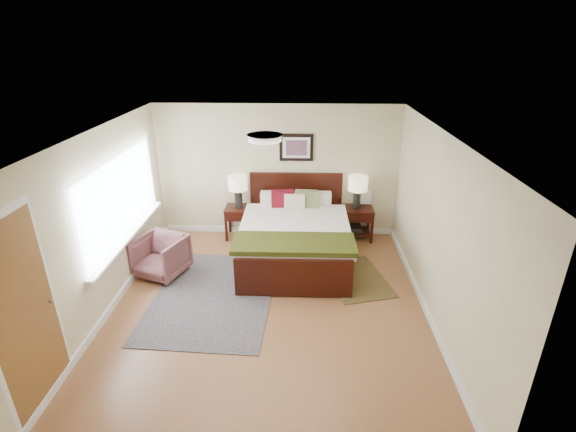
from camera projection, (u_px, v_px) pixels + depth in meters
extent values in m
plane|color=brown|center=(269.00, 306.00, 6.03)|extent=(5.00, 5.00, 0.00)
cube|color=beige|center=(278.00, 172.00, 7.82)|extent=(4.50, 0.04, 2.50)
cube|color=beige|center=(241.00, 365.00, 3.24)|extent=(4.50, 0.04, 2.50)
cube|color=beige|center=(100.00, 226.00, 5.60)|extent=(0.04, 5.00, 2.50)
cube|color=beige|center=(438.00, 231.00, 5.46)|extent=(0.04, 5.00, 2.50)
cube|color=white|center=(265.00, 135.00, 5.03)|extent=(4.50, 5.00, 0.02)
cube|color=silver|center=(121.00, 197.00, 6.18)|extent=(0.02, 2.72, 1.32)
cube|color=silver|center=(122.00, 197.00, 6.18)|extent=(0.01, 2.60, 1.20)
cube|color=silver|center=(130.00, 235.00, 6.43)|extent=(0.10, 2.72, 0.04)
cube|color=silver|center=(24.00, 316.00, 4.06)|extent=(0.01, 1.00, 2.18)
cube|color=brown|center=(26.00, 320.00, 4.07)|extent=(0.01, 0.90, 2.10)
cylinder|color=#999999|center=(51.00, 301.00, 4.44)|extent=(0.04, 0.04, 0.04)
cylinder|color=white|center=(265.00, 138.00, 5.05)|extent=(0.40, 0.40, 0.07)
cylinder|color=beige|center=(265.00, 135.00, 5.03)|extent=(0.44, 0.44, 0.01)
cube|color=black|center=(296.00, 203.00, 8.02)|extent=(1.74, 0.06, 1.22)
cube|color=black|center=(293.00, 278.00, 6.12)|extent=(1.74, 0.06, 0.61)
cube|color=black|center=(246.00, 242.00, 7.15)|extent=(0.06, 2.18, 0.20)
cube|color=black|center=(343.00, 243.00, 7.10)|extent=(0.06, 2.18, 0.20)
cube|color=silver|center=(295.00, 235.00, 7.06)|extent=(1.64, 2.16, 0.24)
cube|color=silver|center=(295.00, 229.00, 6.91)|extent=(1.82, 1.93, 0.11)
cube|color=#333610|center=(294.00, 244.00, 6.30)|extent=(1.86, 0.70, 0.08)
cube|color=silver|center=(275.00, 199.00, 7.74)|extent=(0.54, 0.18, 0.28)
cube|color=silver|center=(316.00, 200.00, 7.72)|extent=(0.54, 0.18, 0.28)
cube|color=#590A15|center=(283.00, 199.00, 7.61)|extent=(0.42, 0.17, 0.35)
cube|color=olive|center=(306.00, 200.00, 7.60)|extent=(0.42, 0.16, 0.35)
cube|color=beige|center=(294.00, 202.00, 7.54)|extent=(0.37, 0.13, 0.30)
cube|color=black|center=(296.00, 148.00, 7.60)|extent=(0.62, 0.03, 0.50)
cube|color=silver|center=(296.00, 148.00, 7.58)|extent=(0.50, 0.01, 0.38)
cube|color=#A52D23|center=(296.00, 148.00, 7.57)|extent=(0.38, 0.01, 0.28)
cube|color=black|center=(239.00, 208.00, 7.90)|extent=(0.51, 0.46, 0.05)
cube|color=black|center=(226.00, 227.00, 7.84)|extent=(0.05, 0.05, 0.57)
cube|color=black|center=(250.00, 228.00, 7.83)|extent=(0.05, 0.05, 0.57)
cube|color=black|center=(230.00, 219.00, 8.21)|extent=(0.05, 0.05, 0.57)
cube|color=black|center=(253.00, 219.00, 8.19)|extent=(0.05, 0.05, 0.57)
cube|color=black|center=(238.00, 218.00, 7.74)|extent=(0.45, 0.03, 0.14)
cube|color=black|center=(356.00, 209.00, 7.82)|extent=(0.63, 0.47, 0.05)
cube|color=black|center=(341.00, 229.00, 7.76)|extent=(0.05, 0.05, 0.58)
cube|color=black|center=(372.00, 229.00, 7.75)|extent=(0.05, 0.05, 0.58)
cube|color=black|center=(339.00, 220.00, 8.14)|extent=(0.05, 0.05, 0.58)
cube|color=black|center=(369.00, 220.00, 8.13)|extent=(0.05, 0.05, 0.58)
cube|color=black|center=(357.00, 219.00, 7.66)|extent=(0.57, 0.03, 0.14)
cube|color=black|center=(355.00, 231.00, 8.01)|extent=(0.57, 0.41, 0.03)
cube|color=black|center=(355.00, 230.00, 7.99)|extent=(0.23, 0.30, 0.03)
cube|color=black|center=(355.00, 228.00, 7.98)|extent=(0.23, 0.30, 0.03)
cube|color=black|center=(355.00, 227.00, 7.97)|extent=(0.23, 0.30, 0.03)
cylinder|color=black|center=(239.00, 199.00, 7.82)|extent=(0.14, 0.14, 0.32)
cylinder|color=black|center=(238.00, 190.00, 7.75)|extent=(0.02, 0.02, 0.06)
cylinder|color=beige|center=(238.00, 183.00, 7.69)|extent=(0.36, 0.36, 0.26)
cylinder|color=black|center=(357.00, 200.00, 7.75)|extent=(0.14, 0.14, 0.32)
cylinder|color=black|center=(357.00, 191.00, 7.67)|extent=(0.02, 0.02, 0.06)
cylinder|color=beige|center=(358.00, 183.00, 7.62)|extent=(0.36, 0.36, 0.26)
imported|color=brown|center=(161.00, 256.00, 6.71)|extent=(0.92, 0.93, 0.66)
cube|color=#0D2042|center=(214.00, 295.00, 6.27)|extent=(1.86, 2.54, 0.01)
cube|color=black|center=(356.00, 278.00, 6.72)|extent=(1.18, 1.49, 0.01)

